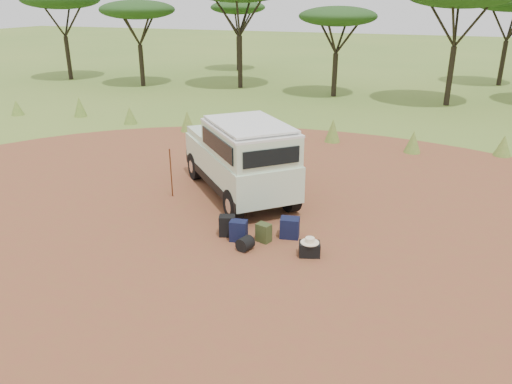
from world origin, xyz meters
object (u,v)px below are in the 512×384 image
(walking_staff, at_px, (171,173))
(backpack_olive, at_px, (264,233))
(backpack_black, at_px, (227,226))
(duffel_navy, at_px, (290,228))
(hard_case, at_px, (309,249))
(safari_vehicle, at_px, (241,159))
(backpack_navy, at_px, (239,231))

(walking_staff, relative_size, backpack_olive, 3.41)
(backpack_black, height_order, duffel_navy, backpack_black)
(backpack_olive, xyz_separation_m, duffel_navy, (0.49, 0.41, 0.02))
(backpack_black, height_order, hard_case, backpack_black)
(hard_case, bearing_deg, duffel_navy, 114.99)
(safari_vehicle, bearing_deg, backpack_black, -28.47)
(backpack_black, bearing_deg, backpack_navy, -42.18)
(backpack_black, relative_size, duffel_navy, 1.03)
(backpack_black, bearing_deg, walking_staff, 127.32)
(safari_vehicle, relative_size, backpack_navy, 9.12)
(backpack_navy, xyz_separation_m, duffel_navy, (1.05, 0.57, -0.01))
(backpack_olive, bearing_deg, walking_staff, 170.89)
(safari_vehicle, relative_size, backpack_olive, 10.25)
(walking_staff, xyz_separation_m, hard_case, (4.42, -1.87, -0.58))
(duffel_navy, distance_m, hard_case, 0.97)
(walking_staff, bearing_deg, duffel_navy, -46.86)
(backpack_navy, xyz_separation_m, hard_case, (1.71, -0.13, -0.09))
(walking_staff, height_order, backpack_olive, walking_staff)
(safari_vehicle, height_order, duffel_navy, safari_vehicle)
(walking_staff, xyz_separation_m, backpack_navy, (2.71, -1.75, -0.49))
(duffel_navy, bearing_deg, walking_staff, 152.63)
(walking_staff, relative_size, duffel_navy, 3.10)
(backpack_olive, bearing_deg, safari_vehicle, 139.04)
(backpack_navy, bearing_deg, walking_staff, 138.88)
(backpack_olive, bearing_deg, duffel_navy, 56.75)
(backpack_navy, height_order, backpack_olive, backpack_navy)
(safari_vehicle, bearing_deg, walking_staff, -105.73)
(walking_staff, distance_m, duffel_navy, 3.97)
(safari_vehicle, relative_size, walking_staff, 3.01)
(walking_staff, height_order, backpack_black, walking_staff)
(safari_vehicle, xyz_separation_m, hard_case, (2.72, -2.76, -0.92))
(backpack_navy, relative_size, hard_case, 1.12)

